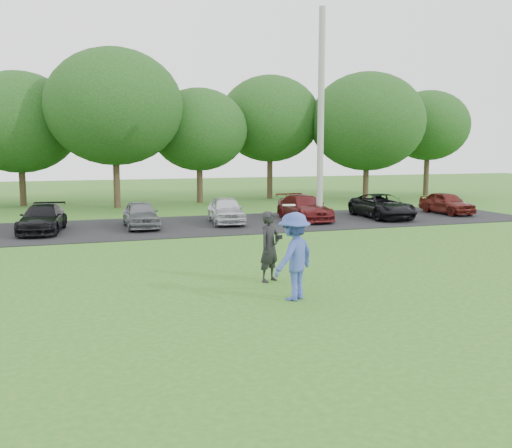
{
  "coord_description": "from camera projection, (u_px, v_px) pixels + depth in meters",
  "views": [
    {
      "loc": [
        -4.76,
        -10.61,
        3.3
      ],
      "look_at": [
        0.0,
        3.5,
        1.3
      ],
      "focal_mm": 40.0,
      "sensor_mm": 36.0,
      "label": 1
    }
  ],
  "objects": [
    {
      "name": "parking_lot",
      "position": [
        184.0,
        226.0,
        24.12
      ],
      "size": [
        32.0,
        6.5,
        0.03
      ],
      "primitive_type": "cube",
      "color": "black",
      "rests_on": "ground"
    },
    {
      "name": "ground",
      "position": [
        309.0,
        307.0,
        11.91
      ],
      "size": [
        100.0,
        100.0,
        0.0
      ],
      "primitive_type": "plane",
      "color": "#29641C",
      "rests_on": "ground"
    },
    {
      "name": "parked_cars",
      "position": [
        171.0,
        213.0,
        23.82
      ],
      "size": [
        28.06,
        4.61,
        1.18
      ],
      "color": "black",
      "rests_on": "parking_lot"
    },
    {
      "name": "camera_bystander",
      "position": [
        270.0,
        247.0,
        14.06
      ],
      "size": [
        0.76,
        0.69,
        1.75
      ],
      "color": "black",
      "rests_on": "ground"
    },
    {
      "name": "tree_row",
      "position": [
        175.0,
        120.0,
        33.11
      ],
      "size": [
        42.39,
        9.85,
        8.64
      ],
      "color": "#38281C",
      "rests_on": "ground"
    },
    {
      "name": "frisbee_player",
      "position": [
        294.0,
        256.0,
        12.36
      ],
      "size": [
        1.43,
        1.28,
        2.15
      ],
      "color": "#394CA2",
      "rests_on": "ground"
    },
    {
      "name": "utility_pole",
      "position": [
        321.0,
        117.0,
        24.59
      ],
      "size": [
        0.28,
        0.28,
        9.21
      ],
      "primitive_type": "cylinder",
      "color": "#999894",
      "rests_on": "ground"
    }
  ]
}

